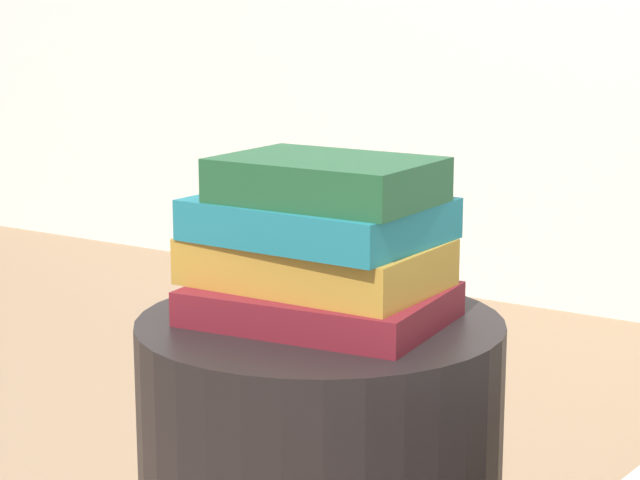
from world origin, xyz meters
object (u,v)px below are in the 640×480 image
(book_ochre, at_px, (315,262))
(book_forest, at_px, (328,180))
(book_maroon, at_px, (321,303))
(book_teal, at_px, (319,219))

(book_ochre, bearing_deg, book_forest, -14.12)
(book_maroon, xyz_separation_m, book_ochre, (-0.01, 0.00, 0.05))
(book_teal, relative_size, book_forest, 1.13)
(book_ochre, relative_size, book_teal, 1.06)
(book_maroon, height_order, book_ochre, book_ochre)
(book_maroon, height_order, book_teal, book_teal)
(book_teal, height_order, book_forest, book_forest)
(book_ochre, distance_m, book_teal, 0.05)
(book_maroon, bearing_deg, book_forest, -15.17)
(book_maroon, distance_m, book_teal, 0.10)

